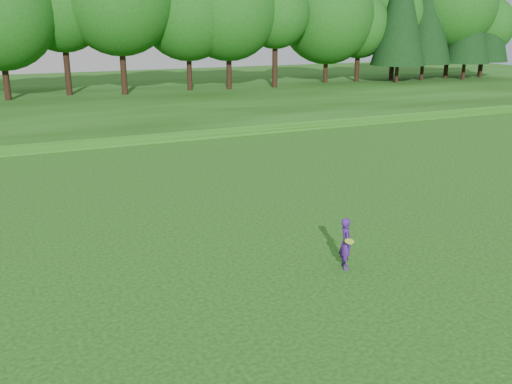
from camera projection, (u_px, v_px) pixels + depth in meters
name	position (u px, v px, depth m)	size (l,w,h in m)	color
ground	(243.00, 287.00, 15.24)	(140.00, 140.00, 0.00)	#1A410C
berm	(74.00, 107.00, 44.81)	(130.00, 30.00, 0.60)	#1A410C
walking_path	(107.00, 144.00, 32.68)	(130.00, 1.60, 0.04)	gray
treeline	(58.00, 4.00, 46.05)	(104.00, 7.00, 15.00)	#174810
woman	(346.00, 243.00, 16.19)	(0.63, 0.97, 1.51)	#3F1971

